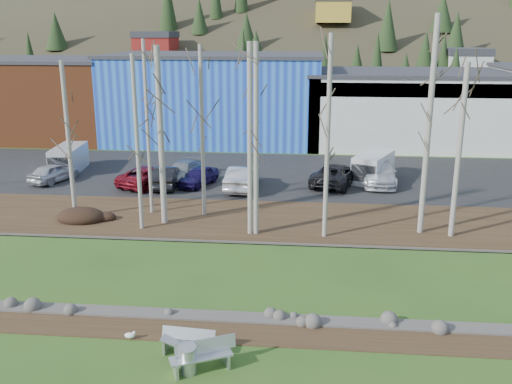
# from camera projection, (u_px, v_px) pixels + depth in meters

# --- Properties ---
(ground) EXTENTS (200.00, 200.00, 0.00)m
(ground) POSITION_uv_depth(u_px,v_px,m) (206.00, 364.00, 18.68)
(ground) COLOR #2C4F1A
(ground) RESTS_ON ground
(dirt_strip) EXTENTS (80.00, 1.80, 0.03)m
(dirt_strip) POSITION_uv_depth(u_px,v_px,m) (216.00, 331.00, 20.69)
(dirt_strip) COLOR #382616
(dirt_strip) RESTS_ON ground
(near_bank_rocks) EXTENTS (80.00, 0.80, 0.50)m
(near_bank_rocks) POSITION_uv_depth(u_px,v_px,m) (220.00, 318.00, 21.65)
(near_bank_rocks) COLOR #47423D
(near_bank_rocks) RESTS_ON ground
(river) EXTENTS (80.00, 8.00, 0.90)m
(river) POSITION_uv_depth(u_px,v_px,m) (235.00, 273.00, 25.57)
(river) COLOR black
(river) RESTS_ON ground
(far_bank_rocks) EXTENTS (80.00, 0.80, 0.46)m
(far_bank_rocks) POSITION_uv_depth(u_px,v_px,m) (245.00, 241.00, 29.49)
(far_bank_rocks) COLOR #47423D
(far_bank_rocks) RESTS_ON ground
(far_bank) EXTENTS (80.00, 7.00, 0.15)m
(far_bank) POSITION_uv_depth(u_px,v_px,m) (251.00, 220.00, 32.53)
(far_bank) COLOR #382616
(far_bank) RESTS_ON ground
(parking_lot) EXTENTS (80.00, 14.00, 0.14)m
(parking_lot) POSITION_uv_depth(u_px,v_px,m) (266.00, 175.00, 42.58)
(parking_lot) COLOR black
(parking_lot) RESTS_ON ground
(building_brick) EXTENTS (16.32, 12.24, 7.80)m
(building_brick) POSITION_uv_depth(u_px,v_px,m) (39.00, 98.00, 57.14)
(building_brick) COLOR brown
(building_brick) RESTS_ON ground
(building_blue) EXTENTS (20.40, 12.24, 8.30)m
(building_blue) POSITION_uv_depth(u_px,v_px,m) (216.00, 97.00, 55.40)
(building_blue) COLOR #1D40BA
(building_blue) RESTS_ON ground
(building_white) EXTENTS (18.36, 12.24, 6.80)m
(building_white) POSITION_uv_depth(u_px,v_px,m) (404.00, 107.00, 53.92)
(building_white) COLOR silver
(building_white) RESTS_ON ground
(bench_intact) EXTENTS (2.07, 1.38, 1.01)m
(bench_intact) POSITION_uv_depth(u_px,v_px,m) (202.00, 356.00, 18.24)
(bench_intact) COLOR silver
(bench_intact) RESTS_ON ground
(bench_damaged) EXTENTS (1.89, 0.77, 0.82)m
(bench_damaged) POSITION_uv_depth(u_px,v_px,m) (188.00, 342.00, 19.21)
(bench_damaged) COLOR silver
(bench_damaged) RESTS_ON ground
(litter_bin) EXTENTS (0.61, 0.61, 0.90)m
(litter_bin) POSITION_uv_depth(u_px,v_px,m) (188.00, 361.00, 18.06)
(litter_bin) COLOR silver
(litter_bin) RESTS_ON ground
(seagull) EXTENTS (0.44, 0.21, 0.32)m
(seagull) POSITION_uv_depth(u_px,v_px,m) (130.00, 335.00, 20.08)
(seagull) COLOR gold
(seagull) RESTS_ON ground
(dirt_mound) EXTENTS (2.73, 1.93, 0.54)m
(dirt_mound) POSITION_uv_depth(u_px,v_px,m) (81.00, 216.00, 32.15)
(dirt_mound) COLOR black
(dirt_mound) RESTS_ON far_bank
(birch_0) EXTENTS (0.24, 0.24, 8.81)m
(birch_0) POSITION_uv_depth(u_px,v_px,m) (69.00, 142.00, 31.53)
(birch_0) COLOR #B0AA9F
(birch_0) RESTS_ON far_bank
(birch_1) EXTENTS (0.20, 0.20, 9.91)m
(birch_1) POSITION_uv_depth(u_px,v_px,m) (148.00, 129.00, 32.29)
(birch_1) COLOR #B0AA9F
(birch_1) RESTS_ON far_bank
(birch_2) EXTENTS (0.32, 0.32, 9.62)m
(birch_2) POSITION_uv_depth(u_px,v_px,m) (161.00, 137.00, 30.58)
(birch_2) COLOR #B0AA9F
(birch_2) RESTS_ON far_bank
(birch_3) EXTENTS (0.22, 0.22, 9.24)m
(birch_3) POSITION_uv_depth(u_px,v_px,m) (137.00, 144.00, 29.67)
(birch_3) COLOR #B0AA9F
(birch_3) RESTS_ON far_bank
(birch_4) EXTENTS (0.26, 0.26, 9.85)m
(birch_4) POSITION_uv_depth(u_px,v_px,m) (256.00, 142.00, 28.80)
(birch_4) COLOR #B0AA9F
(birch_4) RESTS_ON far_bank
(birch_5) EXTENTS (0.23, 0.23, 9.63)m
(birch_5) POSITION_uv_depth(u_px,v_px,m) (202.00, 133.00, 31.89)
(birch_5) COLOR #B0AA9F
(birch_5) RESTS_ON far_bank
(birch_6) EXTENTS (0.23, 0.23, 10.24)m
(birch_6) POSITION_uv_depth(u_px,v_px,m) (328.00, 139.00, 28.35)
(birch_6) COLOR #B0AA9F
(birch_6) RESTS_ON far_bank
(birch_7) EXTENTS (0.29, 0.29, 11.15)m
(birch_7) POSITION_uv_depth(u_px,v_px,m) (429.00, 128.00, 28.82)
(birch_7) COLOR #B0AA9F
(birch_7) RESTS_ON far_bank
(birch_8) EXTENTS (0.27, 0.27, 8.89)m
(birch_8) POSITION_uv_depth(u_px,v_px,m) (459.00, 152.00, 28.60)
(birch_8) COLOR #B0AA9F
(birch_8) RESTS_ON far_bank
(birch_10) EXTENTS (0.26, 0.26, 9.85)m
(birch_10) POSITION_uv_depth(u_px,v_px,m) (250.00, 142.00, 28.83)
(birch_10) COLOR #B0AA9F
(birch_10) RESTS_ON far_bank
(car_0) EXTENTS (2.79, 4.25, 1.35)m
(car_0) POSITION_uv_depth(u_px,v_px,m) (54.00, 172.00, 40.20)
(car_0) COLOR silver
(car_0) RESTS_ON parking_lot
(car_1) EXTENTS (1.86, 4.44, 1.43)m
(car_1) POSITION_uv_depth(u_px,v_px,m) (166.00, 177.00, 38.88)
(car_1) COLOR black
(car_1) RESTS_ON parking_lot
(car_2) EXTENTS (4.08, 5.42, 1.37)m
(car_2) POSITION_uv_depth(u_px,v_px,m) (149.00, 176.00, 39.23)
(car_2) COLOR maroon
(car_2) RESTS_ON parking_lot
(car_3) EXTENTS (2.72, 4.71, 1.29)m
(car_3) POSITION_uv_depth(u_px,v_px,m) (183.00, 171.00, 40.79)
(car_3) COLOR gray
(car_3) RESTS_ON parking_lot
(car_4) EXTENTS (2.66, 4.02, 1.27)m
(car_4) POSITION_uv_depth(u_px,v_px,m) (198.00, 176.00, 39.24)
(car_4) COLOR #1D134C
(car_4) RESTS_ON parking_lot
(car_5) EXTENTS (2.05, 4.94, 1.59)m
(car_5) POSITION_uv_depth(u_px,v_px,m) (243.00, 178.00, 38.32)
(car_5) COLOR silver
(car_5) RESTS_ON parking_lot
(car_6) EXTENTS (4.05, 5.97, 1.52)m
(car_6) POSITION_uv_depth(u_px,v_px,m) (336.00, 174.00, 39.42)
(car_6) COLOR #252427
(car_6) RESTS_ON parking_lot
(car_7) EXTENTS (2.60, 5.52, 1.56)m
(car_7) POSITION_uv_depth(u_px,v_px,m) (380.00, 173.00, 39.66)
(car_7) COLOR silver
(car_7) RESTS_ON parking_lot
(van_white) EXTENTS (3.43, 4.76, 1.92)m
(van_white) POSITION_uv_depth(u_px,v_px,m) (372.00, 167.00, 40.41)
(van_white) COLOR white
(van_white) RESTS_ON parking_lot
(van_grey) EXTENTS (2.25, 4.51, 1.90)m
(van_grey) POSITION_uv_depth(u_px,v_px,m) (68.00, 159.00, 42.94)
(van_grey) COLOR silver
(van_grey) RESTS_ON parking_lot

